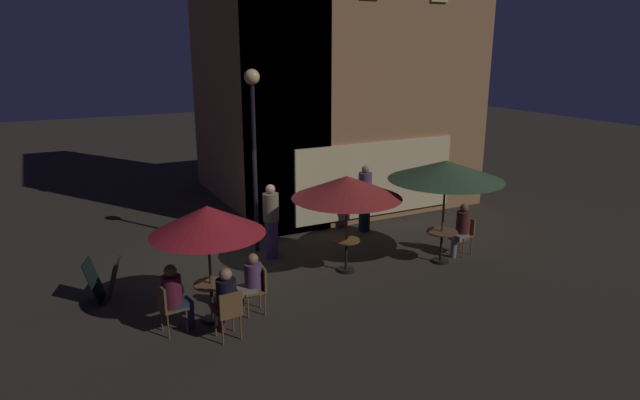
# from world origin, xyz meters

# --- Properties ---
(ground_plane) EXTENTS (60.00, 60.00, 0.00)m
(ground_plane) POSITION_xyz_m (0.00, 0.00, 0.00)
(ground_plane) COLOR #302B23
(cafe_building) EXTENTS (7.27, 7.05, 8.68)m
(cafe_building) POSITION_xyz_m (3.54, 3.00, 4.33)
(cafe_building) COLOR #A47348
(cafe_building) RESTS_ON ground
(street_lamp_near_corner) EXTENTS (0.36, 0.36, 4.38)m
(street_lamp_near_corner) POSITION_xyz_m (0.60, 0.14, 3.18)
(street_lamp_near_corner) COLOR black
(street_lamp_near_corner) RESTS_ON ground
(menu_sandwich_board) EXTENTS (0.78, 0.73, 0.85)m
(menu_sandwich_board) POSITION_xyz_m (-3.08, -1.06, 0.44)
(menu_sandwich_board) COLOR black
(menu_sandwich_board) RESTS_ON ground
(cafe_table_0) EXTENTS (0.61, 0.61, 0.75)m
(cafe_table_0) POSITION_xyz_m (1.91, -1.96, 0.49)
(cafe_table_0) COLOR black
(cafe_table_0) RESTS_ON ground
(cafe_table_1) EXTENTS (0.62, 0.62, 0.75)m
(cafe_table_1) POSITION_xyz_m (-1.43, -2.85, 0.50)
(cafe_table_1) COLOR black
(cafe_table_1) RESTS_ON ground
(cafe_table_2) EXTENTS (0.71, 0.71, 0.76)m
(cafe_table_2) POSITION_xyz_m (4.14, -2.52, 0.55)
(cafe_table_2) COLOR black
(cafe_table_2) RESTS_ON ground
(patio_umbrella_0) EXTENTS (2.41, 2.41, 2.19)m
(patio_umbrella_0) POSITION_xyz_m (1.91, -1.96, 1.94)
(patio_umbrella_0) COLOR black
(patio_umbrella_0) RESTS_ON ground
(patio_umbrella_1) EXTENTS (2.04, 2.04, 2.20)m
(patio_umbrella_1) POSITION_xyz_m (-1.43, -2.85, 1.94)
(patio_umbrella_1) COLOR black
(patio_umbrella_1) RESTS_ON ground
(patio_umbrella_2) EXTENTS (2.59, 2.59, 2.42)m
(patio_umbrella_2) POSITION_xyz_m (4.14, -2.52, 2.19)
(patio_umbrella_2) COLOR black
(patio_umbrella_2) RESTS_ON ground
(cafe_chair_0) EXTENTS (0.47, 0.47, 0.93)m
(cafe_chair_0) POSITION_xyz_m (-2.24, -2.95, 0.56)
(cafe_chair_0) COLOR brown
(cafe_chair_0) RESTS_ON ground
(cafe_chair_1) EXTENTS (0.44, 0.44, 0.91)m
(cafe_chair_1) POSITION_xyz_m (-1.36, -3.66, 0.56)
(cafe_chair_1) COLOR brown
(cafe_chair_1) RESTS_ON ground
(cafe_chair_2) EXTENTS (0.44, 0.44, 0.92)m
(cafe_chair_2) POSITION_xyz_m (-0.55, -2.92, 0.55)
(cafe_chair_2) COLOR brown
(cafe_chair_2) RESTS_ON ground
(cafe_chair_3) EXTENTS (0.48, 0.48, 0.90)m
(cafe_chair_3) POSITION_xyz_m (4.98, -2.34, 0.55)
(cafe_chair_3) COLOR brown
(cafe_chair_3) RESTS_ON ground
(patron_seated_0) EXTENTS (0.54, 0.38, 1.27)m
(patron_seated_0) POSITION_xyz_m (-2.09, -2.93, 0.72)
(patron_seated_0) COLOR #1B2642
(patron_seated_0) RESTS_ON ground
(patron_seated_1) EXTENTS (0.37, 0.54, 1.30)m
(patron_seated_1) POSITION_xyz_m (-1.37, -3.53, 0.73)
(patron_seated_1) COLOR #481C25
(patron_seated_1) RESTS_ON ground
(patron_seated_2) EXTENTS (0.53, 0.36, 1.20)m
(patron_seated_2) POSITION_xyz_m (-0.70, -2.91, 0.68)
(patron_seated_2) COLOR #766C57
(patron_seated_2) RESTS_ON ground
(patron_seated_3) EXTENTS (0.53, 0.40, 1.28)m
(patron_seated_3) POSITION_xyz_m (4.85, -2.37, 0.72)
(patron_seated_3) COLOR slate
(patron_seated_3) RESTS_ON ground
(patron_standing_4) EXTENTS (0.36, 0.36, 1.82)m
(patron_standing_4) POSITION_xyz_m (3.76, 0.25, 0.91)
(patron_standing_4) COLOR black
(patron_standing_4) RESTS_ON ground
(patron_standing_5) EXTENTS (0.37, 0.37, 1.80)m
(patron_standing_5) POSITION_xyz_m (0.76, -0.42, 0.90)
(patron_standing_5) COLOR #563B6F
(patron_standing_5) RESTS_ON ground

